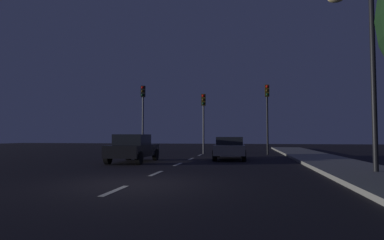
{
  "coord_description": "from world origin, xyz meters",
  "views": [
    {
      "loc": [
        3.32,
        -8.96,
        1.4
      ],
      "look_at": [
        -0.83,
        15.43,
        2.62
      ],
      "focal_mm": 29.86,
      "sensor_mm": 36.0,
      "label": 1
    }
  ],
  "objects_px": {
    "traffic_signal_left": "(143,106)",
    "street_lamp_right": "(366,63)",
    "traffic_signal_right": "(267,106)",
    "car_stopped_ahead": "(230,148)",
    "car_adjacent_lane": "(133,148)",
    "traffic_signal_center": "(203,112)"
  },
  "relations": [
    {
      "from": "traffic_signal_center",
      "to": "car_stopped_ahead",
      "type": "height_order",
      "value": "traffic_signal_center"
    },
    {
      "from": "car_adjacent_lane",
      "to": "traffic_signal_right",
      "type": "bearing_deg",
      "value": 47.83
    },
    {
      "from": "traffic_signal_center",
      "to": "street_lamp_right",
      "type": "xyz_separation_m",
      "value": [
        7.49,
        -12.22,
        0.73
      ]
    },
    {
      "from": "car_stopped_ahead",
      "to": "car_adjacent_lane",
      "type": "bearing_deg",
      "value": -149.29
    },
    {
      "from": "car_adjacent_lane",
      "to": "car_stopped_ahead",
      "type": "bearing_deg",
      "value": 30.71
    },
    {
      "from": "traffic_signal_center",
      "to": "car_adjacent_lane",
      "type": "distance_m",
      "value": 9.02
    },
    {
      "from": "traffic_signal_right",
      "to": "street_lamp_right",
      "type": "distance_m",
      "value": 12.51
    },
    {
      "from": "traffic_signal_right",
      "to": "traffic_signal_center",
      "type": "bearing_deg",
      "value": -179.99
    },
    {
      "from": "traffic_signal_left",
      "to": "street_lamp_right",
      "type": "bearing_deg",
      "value": -44.62
    },
    {
      "from": "traffic_signal_left",
      "to": "car_stopped_ahead",
      "type": "relative_size",
      "value": 1.25
    },
    {
      "from": "traffic_signal_center",
      "to": "street_lamp_right",
      "type": "bearing_deg",
      "value": -58.48
    },
    {
      "from": "traffic_signal_center",
      "to": "traffic_signal_right",
      "type": "distance_m",
      "value": 4.83
    },
    {
      "from": "car_stopped_ahead",
      "to": "street_lamp_right",
      "type": "height_order",
      "value": "street_lamp_right"
    },
    {
      "from": "traffic_signal_left",
      "to": "car_stopped_ahead",
      "type": "bearing_deg",
      "value": -36.57
    },
    {
      "from": "traffic_signal_right",
      "to": "street_lamp_right",
      "type": "relative_size",
      "value": 0.79
    },
    {
      "from": "car_stopped_ahead",
      "to": "street_lamp_right",
      "type": "distance_m",
      "value": 9.26
    },
    {
      "from": "car_stopped_ahead",
      "to": "car_adjacent_lane",
      "type": "xyz_separation_m",
      "value": [
        -4.93,
        -2.93,
        0.05
      ]
    },
    {
      "from": "traffic_signal_left",
      "to": "car_adjacent_lane",
      "type": "xyz_separation_m",
      "value": [
        2.23,
        -8.25,
        -3.01
      ]
    },
    {
      "from": "traffic_signal_left",
      "to": "traffic_signal_center",
      "type": "height_order",
      "value": "traffic_signal_left"
    },
    {
      "from": "traffic_signal_left",
      "to": "traffic_signal_center",
      "type": "distance_m",
      "value": 4.91
    },
    {
      "from": "traffic_signal_right",
      "to": "car_stopped_ahead",
      "type": "distance_m",
      "value": 6.59
    },
    {
      "from": "traffic_signal_left",
      "to": "traffic_signal_right",
      "type": "height_order",
      "value": "traffic_signal_left"
    }
  ]
}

